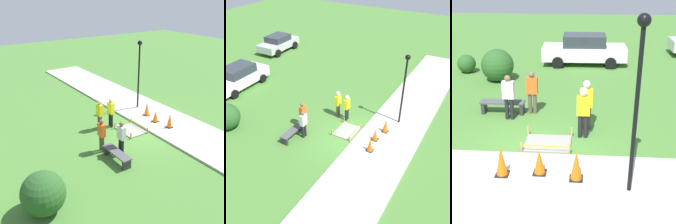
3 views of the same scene
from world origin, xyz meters
TOP-DOWN VIEW (x-y plane):
  - ground_plane at (0.00, 0.00)m, footprint 60.00×60.00m
  - sidewalk at (0.00, -1.58)m, footprint 28.00×3.16m
  - wet_concrete_patch at (0.31, 0.70)m, footprint 1.45×1.15m
  - traffic_cone_near_patch at (-0.64, -1.14)m, footprint 0.34×0.34m
  - traffic_cone_far_patch at (0.31, -1.00)m, footprint 0.34×0.34m
  - traffic_cone_sidewalk_edge at (1.25, -1.19)m, footprint 0.34×0.34m
  - park_bench at (-1.62, 2.97)m, footprint 1.62×0.44m
  - worker_supervisor at (1.35, 1.28)m, footprint 0.40×0.24m
  - worker_assistant at (1.44, 1.93)m, footprint 0.40×0.24m
  - bystander_in_orange_shirt at (-0.53, 3.04)m, footprint 0.40×0.22m
  - bystander_in_gray_shirt at (-1.26, 2.47)m, footprint 0.40×0.22m
  - lamppost_near at (2.54, -1.53)m, footprint 0.28×0.28m
  - shrub_rounded_mid at (-2.75, 6.69)m, footprint 1.50×1.50m

SIDE VIEW (x-z plane):
  - ground_plane at x=0.00m, z-range 0.00..0.00m
  - wet_concrete_patch at x=0.31m, z-range -0.13..0.20m
  - sidewalk at x=0.00m, z-range 0.00..0.10m
  - park_bench at x=-1.62m, z-range 0.09..0.56m
  - traffic_cone_far_patch at x=0.31m, z-range 0.10..0.77m
  - traffic_cone_sidewalk_edge at x=1.25m, z-range 0.10..0.88m
  - traffic_cone_near_patch at x=-0.64m, z-range 0.10..0.89m
  - shrub_rounded_mid at x=-2.75m, z-range 0.00..1.50m
  - bystander_in_orange_shirt at x=-0.53m, z-range 0.10..1.69m
  - bystander_in_gray_shirt at x=-1.26m, z-range 0.10..1.72m
  - worker_supervisor at x=1.35m, z-range 0.15..1.81m
  - worker_assistant at x=1.44m, z-range 0.15..1.83m
  - lamppost_near at x=2.54m, z-range 0.72..4.83m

